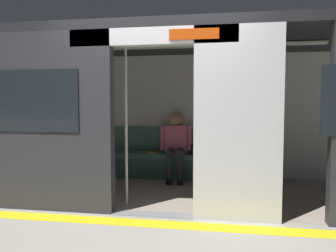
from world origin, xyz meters
name	(u,v)px	position (x,y,z in m)	size (l,w,h in m)	color
ground_plane	(153,215)	(0.00, 0.00, 0.00)	(60.00, 60.00, 0.00)	gray
platform_edge_strip	(147,223)	(0.00, 0.30, 0.00)	(8.00, 0.24, 0.01)	yellow
train_car	(163,91)	(0.07, -1.09, 1.52)	(6.40, 2.51, 2.34)	silver
bench_seat	(176,159)	(0.00, -2.00, 0.35)	(3.01, 0.44, 0.45)	#4C7566
person_seated	(176,141)	(0.00, -1.95, 0.67)	(0.55, 0.70, 1.18)	pink
handbag	(198,149)	(-0.39, -2.05, 0.54)	(0.26, 0.15, 0.17)	black
book	(153,152)	(0.43, -2.03, 0.47)	(0.15, 0.22, 0.03)	gold
grab_pole_door	(126,122)	(0.44, -0.37, 1.10)	(0.04, 0.04, 2.20)	silver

